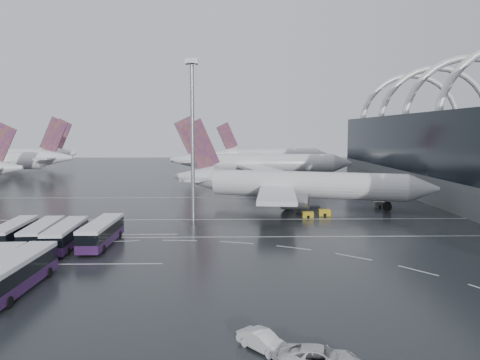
{
  "coord_description": "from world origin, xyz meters",
  "views": [
    {
      "loc": [
        -1.74,
        -70.76,
        15.82
      ],
      "look_at": [
        -0.11,
        13.16,
        7.0
      ],
      "focal_mm": 35.0,
      "sensor_mm": 36.0,
      "label": 1
    }
  ],
  "objects_px": {
    "jet_remote_mid": "(8,161)",
    "gse_cart_belly_a": "(324,213)",
    "bus_row_far_c": "(15,273)",
    "floodlight_mast": "(192,120)",
    "van_curve_a": "(320,359)",
    "bus_row_near_a": "(14,233)",
    "jet_remote_far": "(23,156)",
    "bus_row_near_b": "(42,234)",
    "van_curve_c": "(263,341)",
    "bus_row_near_c": "(66,235)",
    "airliner_gate_b": "(258,164)",
    "bus_row_near_d": "(101,232)",
    "airliner_main": "(293,185)",
    "airliner_gate_c": "(271,155)",
    "gse_cart_belly_d": "(379,205)",
    "gse_cart_belly_c": "(308,215)",
    "gse_cart_belly_e": "(298,200)"
  },
  "relations": [
    {
      "from": "jet_remote_mid",
      "to": "gse_cart_belly_a",
      "type": "relative_size",
      "value": 22.05
    },
    {
      "from": "bus_row_far_c",
      "to": "floodlight_mast",
      "type": "height_order",
      "value": "floodlight_mast"
    },
    {
      "from": "van_curve_a",
      "to": "bus_row_near_a",
      "type": "bearing_deg",
      "value": 59.34
    },
    {
      "from": "jet_remote_far",
      "to": "bus_row_near_b",
      "type": "bearing_deg",
      "value": 120.73
    },
    {
      "from": "bus_row_far_c",
      "to": "van_curve_c",
      "type": "relative_size",
      "value": 3.28
    },
    {
      "from": "van_curve_a",
      "to": "bus_row_near_c",
      "type": "bearing_deg",
      "value": 53.78
    },
    {
      "from": "airliner_gate_b",
      "to": "gse_cart_belly_a",
      "type": "bearing_deg",
      "value": -82.77
    },
    {
      "from": "van_curve_c",
      "to": "jet_remote_mid",
      "type": "bearing_deg",
      "value": 79.39
    },
    {
      "from": "bus_row_near_b",
      "to": "floodlight_mast",
      "type": "distance_m",
      "value": 30.67
    },
    {
      "from": "bus_row_near_d",
      "to": "gse_cart_belly_a",
      "type": "distance_m",
      "value": 41.8
    },
    {
      "from": "airliner_main",
      "to": "bus_row_near_a",
      "type": "relative_size",
      "value": 4.26
    },
    {
      "from": "airliner_gate_c",
      "to": "gse_cart_belly_d",
      "type": "relative_size",
      "value": 25.12
    },
    {
      "from": "bus_row_near_b",
      "to": "van_curve_a",
      "type": "relative_size",
      "value": 2.27
    },
    {
      "from": "jet_remote_mid",
      "to": "gse_cart_belly_c",
      "type": "relative_size",
      "value": 23.88
    },
    {
      "from": "bus_row_near_d",
      "to": "gse_cart_belly_e",
      "type": "xyz_separation_m",
      "value": [
        33.0,
        38.66,
        -1.27
      ]
    },
    {
      "from": "jet_remote_mid",
      "to": "airliner_gate_b",
      "type": "bearing_deg",
      "value": 172.66
    },
    {
      "from": "gse_cart_belly_d",
      "to": "van_curve_a",
      "type": "bearing_deg",
      "value": -110.7
    },
    {
      "from": "van_curve_c",
      "to": "floodlight_mast",
      "type": "distance_m",
      "value": 52.8
    },
    {
      "from": "floodlight_mast",
      "to": "gse_cart_belly_d",
      "type": "relative_size",
      "value": 13.07
    },
    {
      "from": "airliner_gate_b",
      "to": "gse_cart_belly_e",
      "type": "relative_size",
      "value": 29.42
    },
    {
      "from": "airliner_main",
      "to": "airliner_gate_b",
      "type": "bearing_deg",
      "value": 111.63
    },
    {
      "from": "bus_row_near_d",
      "to": "gse_cart_belly_c",
      "type": "relative_size",
      "value": 6.73
    },
    {
      "from": "bus_row_near_b",
      "to": "gse_cart_belly_a",
      "type": "xyz_separation_m",
      "value": [
        43.67,
        22.06,
        -1.09
      ]
    },
    {
      "from": "bus_row_near_a",
      "to": "van_curve_c",
      "type": "relative_size",
      "value": 2.96
    },
    {
      "from": "bus_row_near_a",
      "to": "jet_remote_mid",
      "type": "bearing_deg",
      "value": 21.79
    },
    {
      "from": "airliner_main",
      "to": "bus_row_near_b",
      "type": "relative_size",
      "value": 4.25
    },
    {
      "from": "bus_row_near_c",
      "to": "van_curve_c",
      "type": "relative_size",
      "value": 3.06
    },
    {
      "from": "airliner_gate_b",
      "to": "bus_row_near_a",
      "type": "bearing_deg",
      "value": -114.44
    },
    {
      "from": "airliner_gate_b",
      "to": "gse_cart_belly_c",
      "type": "xyz_separation_m",
      "value": [
        5.14,
        -67.65,
        -4.62
      ]
    },
    {
      "from": "bus_row_far_c",
      "to": "van_curve_c",
      "type": "height_order",
      "value": "bus_row_far_c"
    },
    {
      "from": "airliner_main",
      "to": "floodlight_mast",
      "type": "distance_m",
      "value": 27.57
    },
    {
      "from": "gse_cart_belly_d",
      "to": "van_curve_c",
      "type": "bearing_deg",
      "value": -114.33
    },
    {
      "from": "floodlight_mast",
      "to": "airliner_gate_c",
      "type": "bearing_deg",
      "value": 79.06
    },
    {
      "from": "airliner_gate_b",
      "to": "bus_row_near_b",
      "type": "relative_size",
      "value": 4.69
    },
    {
      "from": "airliner_gate_c",
      "to": "van_curve_a",
      "type": "bearing_deg",
      "value": -111.67
    },
    {
      "from": "airliner_main",
      "to": "gse_cart_belly_c",
      "type": "xyz_separation_m",
      "value": [
        1.16,
        -11.69,
        -4.1
      ]
    },
    {
      "from": "gse_cart_belly_a",
      "to": "bus_row_far_c",
      "type": "bearing_deg",
      "value": -133.59
    },
    {
      "from": "van_curve_a",
      "to": "gse_cart_belly_d",
      "type": "relative_size",
      "value": 2.58
    },
    {
      "from": "bus_row_near_b",
      "to": "gse_cart_belly_d",
      "type": "relative_size",
      "value": 5.87
    },
    {
      "from": "bus_row_near_d",
      "to": "gse_cart_belly_d",
      "type": "height_order",
      "value": "bus_row_near_d"
    },
    {
      "from": "airliner_main",
      "to": "gse_cart_belly_a",
      "type": "xyz_separation_m",
      "value": [
        4.58,
        -9.79,
        -4.05
      ]
    },
    {
      "from": "bus_row_near_a",
      "to": "bus_row_near_d",
      "type": "xyz_separation_m",
      "value": [
        12.33,
        -0.46,
        0.14
      ]
    },
    {
      "from": "airliner_gate_b",
      "to": "airliner_gate_c",
      "type": "height_order",
      "value": "airliner_gate_b"
    },
    {
      "from": "jet_remote_mid",
      "to": "gse_cart_belly_e",
      "type": "height_order",
      "value": "jet_remote_mid"
    },
    {
      "from": "gse_cart_belly_d",
      "to": "gse_cart_belly_e",
      "type": "distance_m",
      "value": 17.49
    },
    {
      "from": "floodlight_mast",
      "to": "bus_row_near_b",
      "type": "bearing_deg",
      "value": -138.11
    },
    {
      "from": "airliner_gate_b",
      "to": "bus_row_far_c",
      "type": "bearing_deg",
      "value": -106.06
    },
    {
      "from": "bus_row_near_a",
      "to": "floodlight_mast",
      "type": "distance_m",
      "value": 33.21
    },
    {
      "from": "jet_remote_far",
      "to": "bus_row_near_c",
      "type": "bearing_deg",
      "value": 121.81
    },
    {
      "from": "airliner_gate_b",
      "to": "gse_cart_belly_a",
      "type": "relative_size",
      "value": 27.27
    }
  ]
}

